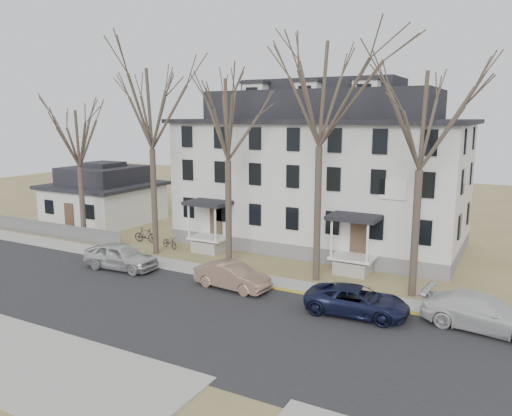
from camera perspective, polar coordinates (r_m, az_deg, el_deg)
The scene contains 18 objects.
ground at distance 22.19m, azimuth -5.39°, elevation -14.90°, with size 120.00×120.00×0.00m, color olive.
main_road at distance 23.72m, azimuth -2.63°, elevation -13.11°, with size 120.00×10.00×0.04m, color #27272A.
far_sidewalk at distance 28.66m, azimuth 3.64°, elevation -8.87°, with size 120.00×2.00×0.08m, color #A09F97.
yellow_curb at distance 26.27m, azimuth 12.92°, elevation -10.97°, with size 14.00×0.25×0.06m, color gold.
boarding_house at distance 37.22m, azimuth 7.41°, elevation 4.08°, with size 20.80×12.36×12.05m.
small_house at distance 47.13m, azimuth -16.94°, elevation 1.21°, with size 8.70×8.70×5.00m.
fence at distance 42.57m, azimuth -22.04°, elevation -3.16°, with size 14.00×0.06×1.20m, color gray.
tree_far_left at distance 34.53m, azimuth -11.97°, elevation 11.69°, with size 8.40×8.40×13.72m.
tree_mid_left at distance 30.99m, azimuth -3.27°, elevation 10.69°, with size 7.80×7.80×12.74m.
tree_center at distance 28.35m, azimuth 7.38°, elevation 13.63°, with size 9.00×9.00×14.70m.
tree_mid_right at distance 26.80m, azimuth 18.50°, elevation 10.20°, with size 7.80×7.80×12.74m.
tree_bungalow at distance 39.43m, azimuth -19.70°, elevation 7.90°, with size 6.60×6.60×10.78m.
car_silver at distance 32.38m, azimuth -15.18°, elevation -5.41°, with size 1.94×4.83×1.64m, color silver.
car_tan at distance 27.90m, azimuth -2.73°, elevation -7.83°, with size 1.53×4.40×1.45m, color #886A57.
car_navy at distance 24.90m, azimuth 11.46°, elevation -10.44°, with size 2.28×4.95×1.38m, color #151936.
car_white at distance 24.97m, azimuth 24.56°, elevation -10.93°, with size 2.18×5.36×1.56m, color silver.
bicycle_left at distance 36.70m, azimuth -9.83°, elevation -3.95°, with size 0.57×1.64×0.86m, color black.
bicycle_right at distance 38.72m, azimuth -12.52°, elevation -3.09°, with size 0.52×1.85×1.11m, color black.
Camera 1 is at (11.27, -16.57, 9.51)m, focal length 35.00 mm.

